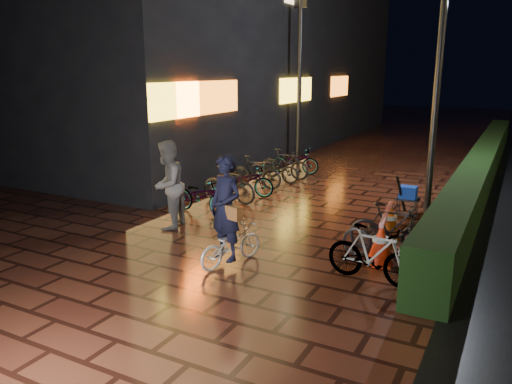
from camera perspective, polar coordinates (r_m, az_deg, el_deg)
The scene contains 11 objects.
ground at distance 10.20m, azimuth 1.85°, elevation -5.38°, with size 80.00×80.00×0.00m, color #381911.
hedge at distance 16.91m, azimuth 24.50°, elevation 2.87°, with size 0.70×20.00×1.00m, color black.
bystander_person at distance 10.81m, azimuth -10.07°, elevation 0.80°, with size 0.93×0.72×1.91m, color slate.
storefront_block at distance 24.41m, azimuth -6.47°, elevation 16.44°, with size 12.09×22.00×9.00m.
lamp_post_hedge at distance 12.42m, azimuth 20.09°, elevation 12.30°, with size 0.56×0.17×5.81m.
lamp_post_sf at distance 18.27m, azimuth 5.00°, elevation 13.27°, with size 0.55×0.22×5.80m.
cyclist at distance 8.66m, azimuth -3.19°, elevation -3.80°, with size 0.86×1.46×1.98m.
traffic_barrier at distance 9.75m, azimuth 14.57°, elevation -4.36°, with size 0.67×1.91×0.77m.
cart_assembly at distance 12.26m, azimuth 16.93°, elevation -0.21°, with size 0.54×0.55×0.99m.
parked_bikes_storefront at distance 14.27m, azimuth 0.25°, elevation 2.06°, with size 1.80×6.11×0.94m.
parked_bikes_hedge at distance 9.07m, azimuth 14.45°, elevation -5.27°, with size 1.68×2.18×0.94m.
Camera 1 is at (4.24, -8.64, 3.35)m, focal length 35.00 mm.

